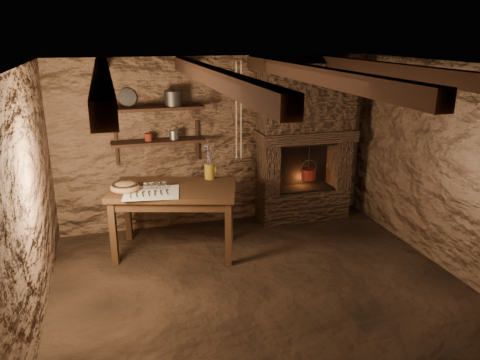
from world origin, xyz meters
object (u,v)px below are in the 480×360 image
object	(u,v)px
work_table	(175,217)
iron_stockpot	(173,99)
wooden_bowl	(125,187)
stoneware_jug	(210,164)
red_pot	(308,173)

from	to	relation	value
work_table	iron_stockpot	bearing A→B (deg)	95.39
wooden_bowl	stoneware_jug	bearing A→B (deg)	10.43
work_table	red_pot	size ratio (longest dim) A/B	3.17
wooden_bowl	red_pot	size ratio (longest dim) A/B	0.67
iron_stockpot	red_pot	bearing A→B (deg)	-3.54
work_table	iron_stockpot	xyz separation A→B (m)	(0.14, 0.71, 1.39)
stoneware_jug	red_pot	xyz separation A→B (m)	(1.57, 0.36, -0.36)
stoneware_jug	wooden_bowl	bearing A→B (deg)	-152.42
red_pot	iron_stockpot	bearing A→B (deg)	176.46
stoneware_jug	wooden_bowl	size ratio (longest dim) A/B	1.29
work_table	red_pot	world-z (taller)	red_pot
work_table	red_pot	xyz separation A→B (m)	(2.08, 0.59, 0.24)
work_table	red_pot	bearing A→B (deg)	32.29
stoneware_jug	wooden_bowl	distance (m)	1.12
wooden_bowl	iron_stockpot	xyz separation A→B (m)	(0.72, 0.68, 0.94)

